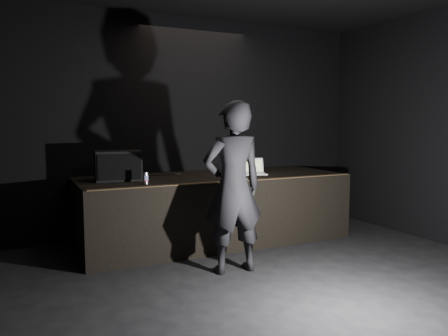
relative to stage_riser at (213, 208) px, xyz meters
The scene contains 11 objects.
ground 2.78m from the stage_riser, 90.00° to the right, with size 7.00×7.00×0.00m, color black.
room_walls 3.13m from the stage_riser, 90.00° to the right, with size 6.10×7.10×3.52m.
stage_riser is the anchor object (origin of this frame).
riser_lip 0.87m from the stage_riser, 90.00° to the right, with size 3.92×0.10×0.01m, color brown.
stage_monitor 1.58m from the stage_riser, behind, with size 0.66×0.51×0.41m.
cable 1.03m from the stage_riser, 155.37° to the left, with size 0.02×0.02×0.87m, color black.
laptop 0.87m from the stage_riser, ahead, with size 0.42×0.39×0.24m.
beer_can 1.38m from the stage_riser, 158.58° to the right, with size 0.07×0.07×0.16m.
plastic_cup 0.71m from the stage_riser, 32.85° to the left, with size 0.09×0.09×0.11m, color white.
wii_remote 0.85m from the stage_riser, 77.49° to the right, with size 0.04×0.15×0.03m, color white.
person 1.53m from the stage_riser, 104.56° to the right, with size 0.75×0.49×2.06m, color black.
Camera 1 is at (-2.67, -3.27, 1.80)m, focal length 35.00 mm.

